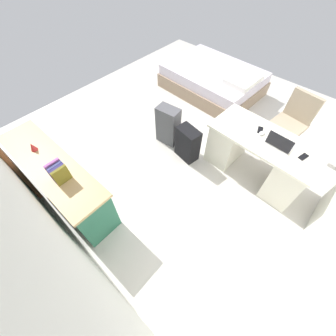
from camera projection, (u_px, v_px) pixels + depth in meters
ground_plane at (199, 143)px, 3.76m from camera, size 5.91×5.91×0.00m
wall_back at (11, 191)px, 1.53m from camera, size 4.02×0.10×2.83m
desk at (258, 156)px, 3.08m from camera, size 1.47×0.73×0.74m
office_chair at (289, 126)px, 3.42m from camera, size 0.52×0.52×0.94m
credenza at (60, 180)px, 2.84m from camera, size 1.80×0.48×0.74m
bed at (213, 80)px, 4.54m from camera, size 1.96×1.48×0.58m
suitcase_black at (188, 144)px, 3.37m from camera, size 0.39×0.27×0.57m
suitcase_spare_grey at (168, 125)px, 3.55m from camera, size 0.38×0.26×0.67m
laptop at (280, 143)px, 2.68m from camera, size 0.32×0.24×0.21m
computer_mouse at (262, 133)px, 2.84m from camera, size 0.06×0.10×0.03m
cell_phone_near_laptop at (303, 157)px, 2.61m from camera, size 0.10×0.15×0.01m
cell_phone_by_mouse at (260, 130)px, 2.89m from camera, size 0.11×0.15×0.01m
book_row at (59, 172)px, 2.33m from camera, size 0.15×0.17×0.23m
figurine_small at (33, 147)px, 2.63m from camera, size 0.08×0.08×0.11m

